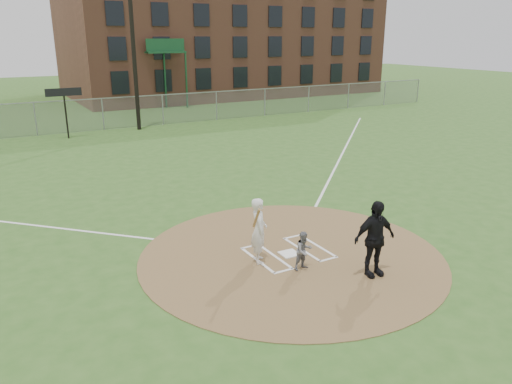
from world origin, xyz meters
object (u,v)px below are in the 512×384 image
catcher (304,251)px  batter_at_plate (259,230)px  home_plate (289,254)px  umpire (375,239)px

catcher → batter_at_plate: 1.31m
home_plate → catcher: size_ratio=0.47×
home_plate → catcher: bearing=-100.4°
catcher → home_plate: bearing=76.0°
home_plate → catcher: catcher is taller
home_plate → batter_at_plate: size_ratio=0.27×
catcher → batter_at_plate: batter_at_plate is taller
umpire → batter_at_plate: 2.99m
catcher → umpire: 1.81m
home_plate → umpire: bearing=-60.4°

